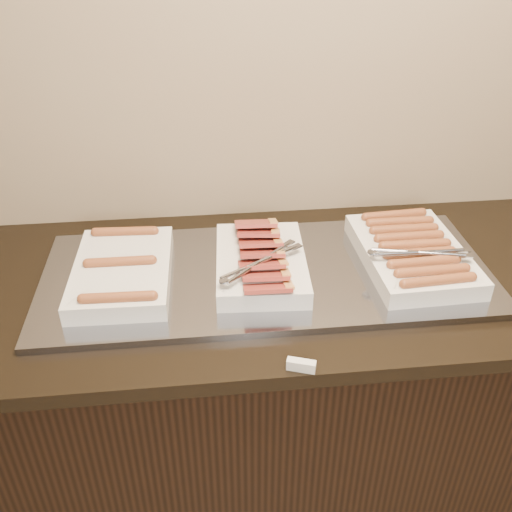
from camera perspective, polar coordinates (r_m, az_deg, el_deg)
The scene contains 6 objects.
counter at distance 1.84m, azimuth 1.27°, elevation -13.59°, with size 2.06×0.76×0.90m.
warming_tray at distance 1.54m, azimuth 1.08°, elevation -1.81°, with size 1.20×0.50×0.02m, color gray.
dish_left at distance 1.53m, azimuth -13.21°, elevation -1.49°, with size 0.25×0.37×0.07m.
dish_center at distance 1.51m, azimuth 0.48°, elevation -0.60°, with size 0.26×0.37×0.09m.
dish_right at distance 1.61m, azimuth 15.37°, elevation 0.30°, with size 0.28×0.41×0.08m.
label_holder at distance 1.27m, azimuth 4.54°, elevation -10.84°, with size 0.06×0.02×0.03m, color silver.
Camera 1 is at (-0.18, 0.87, 1.79)m, focal length 40.00 mm.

